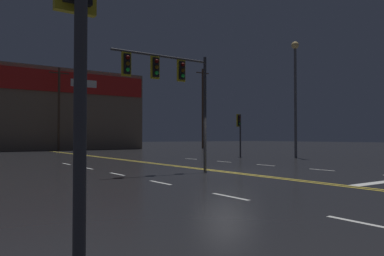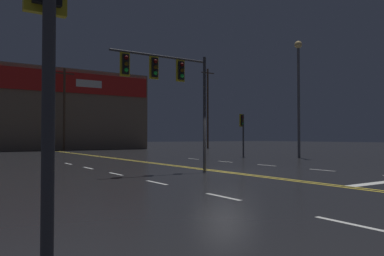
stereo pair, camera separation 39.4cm
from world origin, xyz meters
TOP-DOWN VIEW (x-y plane):
  - ground_plane at (0.00, 0.00)m, footprint 200.00×200.00m
  - road_markings at (0.74, -1.01)m, footprint 12.97×60.00m
  - traffic_signal_median at (-2.14, 1.42)m, footprint 4.82×0.36m
  - traffic_signal_corner_northeast at (9.19, 9.30)m, footprint 0.42×0.36m
  - traffic_signal_corner_southwest at (-9.52, -9.10)m, footprint 0.42×0.36m
  - streetlight_near_left at (11.78, 5.88)m, footprint 0.56×0.56m
  - building_backdrop at (0.00, 37.20)m, footprint 24.82×10.23m
  - utility_pole_row at (0.27, 30.93)m, footprint 45.80×0.26m

SIDE VIEW (x-z plane):
  - ground_plane at x=0.00m, z-range 0.00..0.00m
  - road_markings at x=0.74m, z-range 0.00..0.01m
  - traffic_signal_corner_northeast at x=9.19m, z-range 0.79..4.15m
  - traffic_signal_corner_southwest at x=-9.52m, z-range 0.89..4.67m
  - traffic_signal_median at x=-2.14m, z-range 1.52..6.88m
  - building_backdrop at x=0.00m, z-range 0.02..9.84m
  - utility_pole_row at x=0.27m, z-range -0.14..11.38m
  - streetlight_near_left at x=11.78m, z-range 1.27..10.06m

